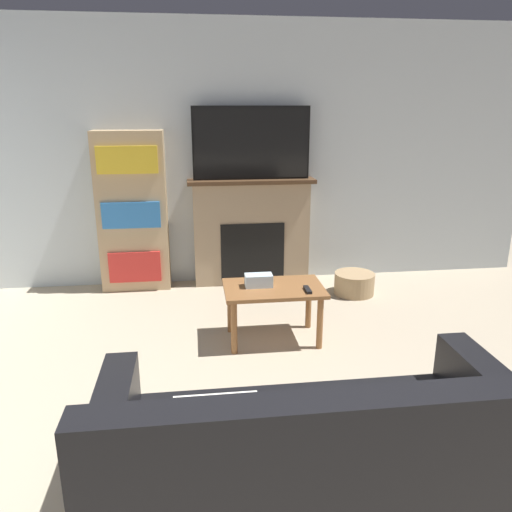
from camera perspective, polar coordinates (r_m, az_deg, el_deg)
name	(u,v)px	position (r m, az deg, el deg)	size (l,w,h in m)	color
wall_back	(223,157)	(5.32, -3.83, 11.27)	(6.78, 0.06, 2.70)	silver
fireplace	(251,231)	(5.34, -0.53, 2.82)	(1.32, 0.28, 1.13)	tan
tv	(251,143)	(5.17, -0.53, 12.77)	(1.20, 0.03, 0.73)	black
couch	(312,466)	(2.49, 6.47, -22.78)	(1.95, 0.93, 0.86)	black
coffee_table	(274,295)	(4.05, 2.03, -4.53)	(0.80, 0.52, 0.47)	brown
tissue_box	(259,280)	(4.02, 0.31, -2.80)	(0.22, 0.12, 0.10)	silver
remote_control	(308,290)	(3.95, 5.91, -3.85)	(0.04, 0.15, 0.02)	black
bookshelf	(133,212)	(5.27, -13.92, 4.86)	(0.70, 0.29, 1.63)	tan
storage_basket	(354,283)	(5.23, 11.16, -3.09)	(0.41, 0.41, 0.22)	tan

